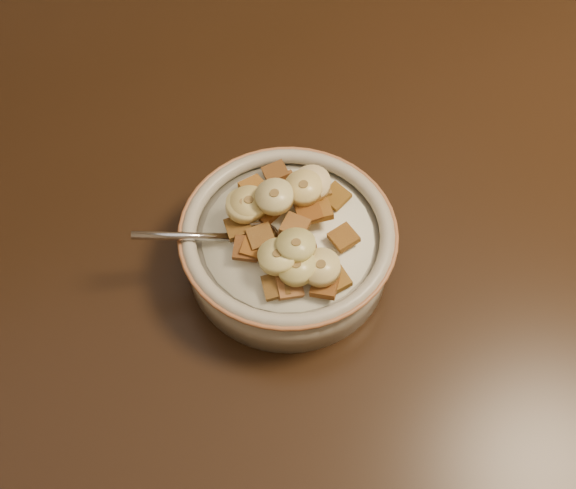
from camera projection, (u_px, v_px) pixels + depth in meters
name	position (u px, v px, depth m)	size (l,w,h in m)	color
floor	(293.00, 448.00, 1.35)	(4.00, 4.50, 0.10)	#422816
table	(297.00, 199.00, 0.70)	(1.40, 0.90, 0.04)	black
chair	(209.00, 18.00, 1.29)	(0.38, 0.38, 0.87)	black
cereal_bowl	(288.00, 250.00, 0.62)	(0.17, 0.17, 0.04)	#AEA598
milk	(288.00, 237.00, 0.60)	(0.14, 0.14, 0.00)	white
spoon	(255.00, 237.00, 0.60)	(0.03, 0.04, 0.01)	silver
cereal_square_0	(308.00, 211.00, 0.59)	(0.02, 0.02, 0.01)	brown
cereal_square_1	(238.00, 227.00, 0.59)	(0.02, 0.02, 0.01)	brown
cereal_square_2	(267.00, 211.00, 0.59)	(0.02, 0.02, 0.01)	brown
cereal_square_3	(296.00, 268.00, 0.57)	(0.02, 0.02, 0.01)	brown
cereal_square_4	(255.00, 248.00, 0.58)	(0.02, 0.02, 0.01)	brown
cereal_square_5	(276.00, 173.00, 0.63)	(0.02, 0.02, 0.01)	brown
cereal_square_6	(318.00, 189.00, 0.62)	(0.02, 0.02, 0.01)	olive
cereal_square_7	(261.00, 237.00, 0.58)	(0.02, 0.02, 0.01)	brown
cereal_square_8	(275.00, 199.00, 0.60)	(0.02, 0.02, 0.01)	#9A5B2E
cereal_square_9	(304.00, 255.00, 0.57)	(0.02, 0.02, 0.01)	brown
cereal_square_10	(246.00, 248.00, 0.58)	(0.02, 0.02, 0.01)	brown
cereal_square_11	(319.00, 211.00, 0.59)	(0.02, 0.02, 0.01)	brown
cereal_square_12	(344.00, 238.00, 0.59)	(0.02, 0.02, 0.01)	#94621F
cereal_square_13	(335.00, 280.00, 0.57)	(0.02, 0.02, 0.01)	brown
cereal_square_14	(336.00, 196.00, 0.62)	(0.02, 0.02, 0.01)	brown
cereal_square_15	(286.00, 182.00, 0.63)	(0.02, 0.02, 0.01)	brown
cereal_square_16	(289.00, 286.00, 0.56)	(0.02, 0.02, 0.01)	brown
cereal_square_17	(325.00, 286.00, 0.56)	(0.02, 0.02, 0.01)	brown
cereal_square_18	(306.00, 191.00, 0.62)	(0.02, 0.02, 0.01)	brown
cereal_square_19	(276.00, 286.00, 0.56)	(0.02, 0.02, 0.01)	brown
cereal_square_20	(314.00, 190.00, 0.62)	(0.02, 0.02, 0.01)	brown
cereal_square_21	(254.00, 187.00, 0.62)	(0.02, 0.02, 0.01)	#8E5A1E
cereal_square_22	(301.00, 258.00, 0.57)	(0.02, 0.02, 0.01)	#914E18
cereal_square_23	(295.00, 226.00, 0.58)	(0.02, 0.02, 0.01)	brown
banana_slice_0	(296.00, 246.00, 0.56)	(0.03, 0.03, 0.01)	#DCD087
banana_slice_1	(244.00, 206.00, 0.59)	(0.03, 0.03, 0.01)	#FDE796
banana_slice_2	(275.00, 197.00, 0.58)	(0.03, 0.03, 0.01)	#CBBE7F
banana_slice_3	(296.00, 267.00, 0.56)	(0.03, 0.03, 0.01)	#E7D783
banana_slice_4	(249.00, 203.00, 0.59)	(0.03, 0.03, 0.01)	#FBDD80
banana_slice_5	(303.00, 188.00, 0.59)	(0.03, 0.03, 0.01)	#F9D581
banana_slice_6	(278.00, 257.00, 0.56)	(0.03, 0.03, 0.01)	beige
banana_slice_7	(321.00, 267.00, 0.56)	(0.03, 0.03, 0.01)	#DBC471
banana_slice_8	(312.00, 183.00, 0.60)	(0.03, 0.03, 0.01)	#FFDF9D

